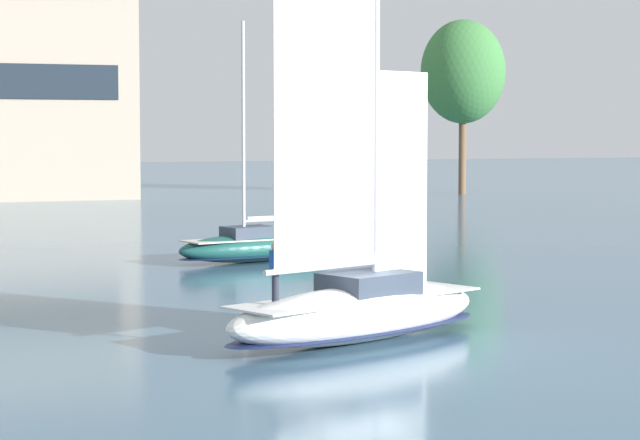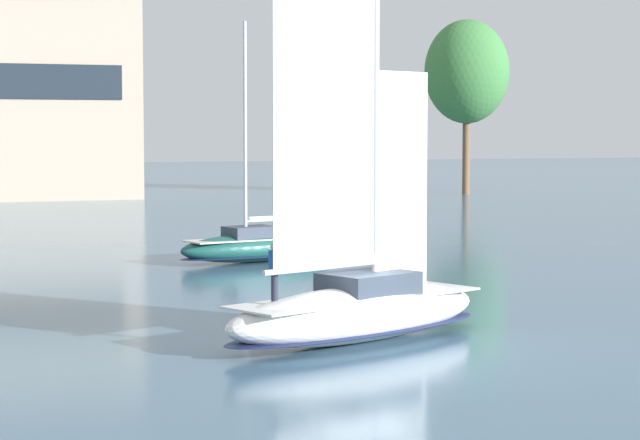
{
  "view_description": "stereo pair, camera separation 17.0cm",
  "coord_description": "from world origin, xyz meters",
  "views": [
    {
      "loc": [
        -13.89,
        -33.05,
        6.13
      ],
      "look_at": [
        0.0,
        3.0,
        3.33
      ],
      "focal_mm": 70.0,
      "sensor_mm": 36.0,
      "label": 1
    },
    {
      "loc": [
        -13.73,
        -33.11,
        6.13
      ],
      "look_at": [
        0.0,
        3.0,
        3.33
      ],
      "focal_mm": 70.0,
      "sensor_mm": 36.0,
      "label": 2
    }
  ],
  "objects": [
    {
      "name": "sailboat_main",
      "position": [
        0.01,
        0.01,
        1.05
      ],
      "size": [
        9.92,
        6.07,
        13.21
      ],
      "color": "white",
      "rests_on": "ground"
    },
    {
      "name": "sailboat_moored_near_marina",
      "position": [
        4.04,
        21.86,
        0.75
      ],
      "size": [
        8.36,
        4.0,
        11.09
      ],
      "color": "#194C47",
      "rests_on": "ground"
    },
    {
      "name": "tree_shore_center",
      "position": [
        41.45,
        72.85,
        11.58
      ],
      "size": [
        8.04,
        8.04,
        16.54
      ],
      "color": "brown",
      "rests_on": "ground"
    },
    {
      "name": "ground_plane",
      "position": [
        0.0,
        0.0,
        0.0
      ],
      "size": [
        400.0,
        400.0,
        0.0
      ],
      "primitive_type": "plane",
      "color": "#42667F"
    }
  ]
}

